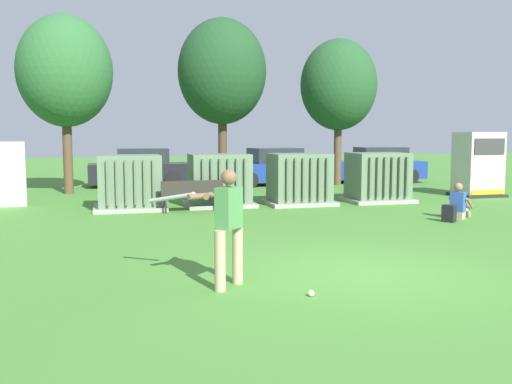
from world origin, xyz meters
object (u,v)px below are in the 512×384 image
Objects in this scene: transformer_west at (130,183)px; seated_spectator at (459,204)px; generator_enclosure at (478,165)px; transformer_east at (378,178)px; parked_car_leftmost at (140,169)px; parked_car_right_of_center at (378,166)px; sports_ball at (311,293)px; parked_car_left_of_center at (273,168)px; backpack at (449,214)px; batter at (226,221)px; transformer_mid_east at (299,180)px; transformer_mid_west at (219,181)px; park_bench at (192,193)px.

seated_spectator is at bearing -25.35° from transformer_west.
generator_enclosure is (12.26, 0.63, 0.35)m from transformer_west.
parked_car_leftmost is at bearing 133.92° from transformer_east.
parked_car_leftmost is (0.70, 7.56, -0.04)m from transformer_west.
transformer_east and parked_car_right_of_center have the same top height.
generator_enclosure is 14.64m from sports_ball.
sports_ball is 0.02× the size of parked_car_left_of_center.
backpack is (-0.19, -4.43, -0.57)m from transformer_east.
batter reaches higher than parked_car_leftmost.
transformer_east is (2.75, 0.06, 0.00)m from transformer_mid_east.
parked_car_leftmost is (-2.03, 7.40, -0.04)m from transformer_mid_west.
transformer_mid_east and transformer_east have the same top height.
transformer_east is 2.18× the size of seated_spectator.
parked_car_left_of_center and parked_car_right_of_center have the same top height.
backpack is (5.08, -4.61, -0.57)m from transformer_mid_west.
generator_enclosure reaches higher than transformer_mid_west.
parked_car_left_of_center is at bearing 46.77° from transformer_west.
transformer_west is 5.26m from transformer_mid_east.
batter is at bearing -139.09° from generator_enclosure.
transformer_mid_west is (2.73, 0.16, 0.00)m from transformer_west.
generator_enclosure reaches higher than parked_car_left_of_center.
sports_ball is (-10.15, -10.49, -1.09)m from generator_enclosure.
parked_car_leftmost reaches higher than park_bench.
generator_enclosure is (4.25, 0.65, 0.35)m from transformer_east.
backpack is at bearing -82.60° from parked_car_left_of_center.
seated_spectator is (3.15, -3.91, -0.41)m from transformer_mid_east.
parked_car_leftmost reaches higher than backpack.
generator_enclosure is at bearing 48.79° from backpack.
batter is (-6.94, -9.05, 0.19)m from transformer_east.
batter is at bearing -123.08° from parked_car_right_of_center.
generator_enclosure reaches higher than batter.
transformer_mid_east is 3.66m from park_bench.
transformer_mid_east is 5.09m from backpack.
seated_spectator is 10.95m from parked_car_left_of_center.
park_bench is 1.89× the size of seated_spectator.
generator_enclosure is at bearing 40.91° from batter.
seated_spectator is at bearing 34.70° from batter.
parked_car_right_of_center is (9.79, 7.90, 0.22)m from park_bench.
transformer_mid_east reaches higher than park_bench.
sports_ball is 0.02× the size of parked_car_right_of_center.
parked_car_right_of_center is at bearing 48.39° from transformer_mid_east.
park_bench is 4.14× the size of backpack.
transformer_mid_west is 9.39m from batter.
parked_car_leftmost is (-7.11, 12.01, 0.54)m from backpack.
transformer_west is 10.12m from sports_ball.
parked_car_left_of_center is (3.63, 6.60, -0.04)m from transformer_mid_west.
generator_enclosure is (9.53, 0.46, 0.35)m from transformer_mid_west.
parked_car_leftmost is 0.97× the size of parked_car_left_of_center.
sports_ball is at bearing -104.33° from parked_car_left_of_center.
transformer_east is 11.41m from batter.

